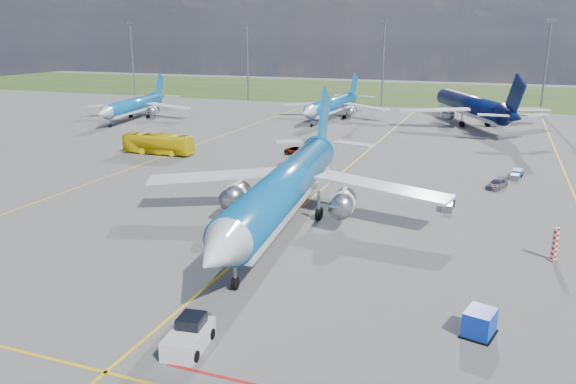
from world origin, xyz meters
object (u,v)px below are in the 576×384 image
(warning_post, at_px, (555,244))
(main_airliner, at_px, (286,226))
(bg_jet_n, at_px, (469,124))
(uld_container, at_px, (480,323))
(apron_bus, at_px, (158,144))
(service_car_a, at_px, (166,149))
(bg_jet_nnw, at_px, (332,119))
(bg_jet_nw, at_px, (135,119))
(service_car_b, at_px, (298,151))
(baggage_tug_c, at_px, (307,154))
(baggage_tug_w, at_px, (448,203))
(service_car_c, at_px, (497,184))
(baggage_tug_e, at_px, (517,174))
(pushback_tug, at_px, (189,336))

(warning_post, height_order, main_airliner, main_airliner)
(bg_jet_n, relative_size, uld_container, 21.00)
(apron_bus, relative_size, service_car_a, 2.97)
(bg_jet_nnw, bearing_deg, bg_jet_nw, -155.31)
(warning_post, relative_size, bg_jet_nw, 0.08)
(main_airliner, bearing_deg, service_car_a, 132.94)
(apron_bus, bearing_deg, warning_post, -115.73)
(service_car_a, relative_size, service_car_b, 0.92)
(warning_post, relative_size, baggage_tug_c, 0.53)
(baggage_tug_w, bearing_deg, service_car_c, 61.46)
(bg_jet_nw, relative_size, service_car_b, 7.95)
(uld_container, distance_m, service_car_b, 58.39)
(service_car_a, bearing_deg, bg_jet_n, 18.73)
(bg_jet_n, height_order, uld_container, bg_jet_n)
(uld_container, relative_size, baggage_tug_e, 0.50)
(pushback_tug, xyz_separation_m, service_car_a, (-34.47, 51.69, -0.08))
(apron_bus, bearing_deg, baggage_tug_e, -87.03)
(apron_bus, height_order, service_car_b, apron_bus)
(bg_jet_nw, bearing_deg, bg_jet_n, 4.61)
(bg_jet_nnw, xyz_separation_m, service_car_c, (36.90, -50.42, 0.58))
(pushback_tug, xyz_separation_m, apron_bus, (-35.12, 50.31, 0.92))
(apron_bus, bearing_deg, uld_container, -130.04)
(apron_bus, distance_m, baggage_tug_e, 55.45)
(pushback_tug, xyz_separation_m, baggage_tug_e, (20.18, 54.24, -0.34))
(service_car_a, distance_m, baggage_tug_c, 23.75)
(warning_post, bearing_deg, apron_bus, 155.36)
(warning_post, bearing_deg, main_airliner, 179.49)
(service_car_c, bearing_deg, warning_post, -55.13)
(baggage_tug_c, xyz_separation_m, baggage_tug_e, (31.30, -1.77, -0.13))
(service_car_b, height_order, baggage_tug_c, service_car_b)
(pushback_tug, height_order, service_car_b, pushback_tug)
(bg_jet_nnw, relative_size, baggage_tug_c, 6.42)
(baggage_tug_e, bearing_deg, uld_container, -85.65)
(bg_jet_n, distance_m, baggage_tug_c, 50.36)
(bg_jet_nnw, bearing_deg, bg_jet_n, 10.73)
(main_airliner, xyz_separation_m, service_car_b, (-10.71, 33.88, 0.62))
(bg_jet_nw, relative_size, pushback_tug, 6.11)
(bg_jet_nw, xyz_separation_m, service_car_b, (48.87, -23.99, 0.62))
(pushback_tug, bearing_deg, bg_jet_n, 76.44)
(service_car_c, height_order, baggage_tug_e, service_car_c)
(uld_container, height_order, service_car_b, uld_container)
(bg_jet_n, bearing_deg, bg_jet_nnw, -18.64)
(bg_jet_n, relative_size, baggage_tug_w, 9.66)
(apron_bus, bearing_deg, main_airliner, -130.05)
(baggage_tug_w, bearing_deg, service_car_a, 159.82)
(baggage_tug_e, bearing_deg, service_car_b, -178.12)
(bg_jet_n, relative_size, service_car_a, 11.13)
(bg_jet_nnw, xyz_separation_m, apron_bus, (-15.95, -47.45, 1.70))
(service_car_b, bearing_deg, service_car_a, 110.52)
(apron_bus, distance_m, service_car_a, 1.82)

